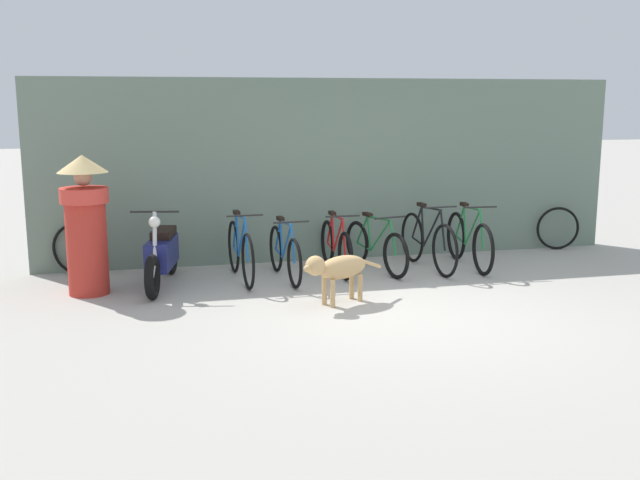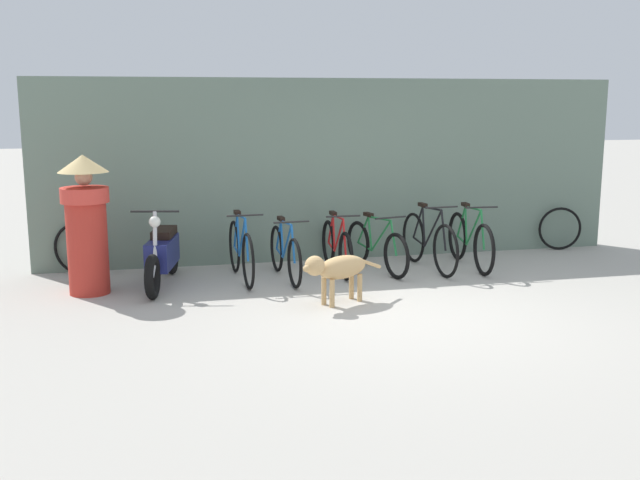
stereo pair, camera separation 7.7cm
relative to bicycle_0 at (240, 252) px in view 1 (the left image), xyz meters
The scene contains 13 objects.
ground_plane 2.50m from the bicycle_0, 50.42° to the right, with size 60.00×60.00×0.00m, color #ADA89E.
shop_wall_back 2.12m from the bicycle_0, 34.39° to the left, with size 8.59×0.20×2.62m.
bicycle_0 is the anchor object (origin of this frame).
bicycle_1 0.58m from the bicycle_0, ahead, with size 0.46×1.60×0.83m.
bicycle_2 1.34m from the bicycle_0, ahead, with size 0.46×1.59×0.83m.
bicycle_3 1.88m from the bicycle_0, ahead, with size 0.51×1.62×0.80m.
bicycle_4 2.61m from the bicycle_0, ahead, with size 0.46×1.74×0.93m.
bicycle_5 3.22m from the bicycle_0, ahead, with size 0.46×1.73×0.91m.
motorcycle 1.00m from the bicycle_0, behind, with size 0.61×1.81×1.02m.
stray_dog 1.68m from the bicycle_0, 56.72° to the right, with size 1.08×0.60×0.61m.
person_in_robes 1.96m from the bicycle_0, behind, with size 0.82×0.82×1.68m.
spare_tire_left 2.24m from the bicycle_0, 158.41° to the left, with size 0.67×0.29×0.70m.
spare_tire_right 5.16m from the bicycle_0, ahead, with size 0.66×0.19×0.67m.
Camera 1 is at (-2.84, -7.55, 2.34)m, focal length 42.00 mm.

